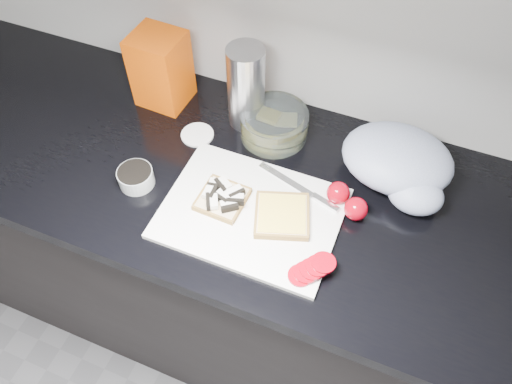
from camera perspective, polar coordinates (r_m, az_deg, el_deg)
base_cabinet at (r=1.60m, az=1.19°, el=-9.56°), size 3.50×0.60×0.86m
countertop at (r=1.22m, az=1.54°, el=0.25°), size 3.50×0.64×0.04m
cutting_board at (r=1.14m, az=-0.57°, el=-2.44°), size 0.40×0.30×0.01m
bread_left at (r=1.15m, az=-3.85°, el=-0.64°), size 0.11×0.11×0.03m
bread_right at (r=1.12m, az=2.98°, el=-2.70°), size 0.16×0.16×0.02m
tomato_slices at (r=1.06m, az=6.39°, el=-8.75°), size 0.10×0.11×0.02m
knife at (r=1.17m, az=5.97°, el=-0.06°), size 0.22×0.08×0.01m
seed_tub at (r=1.22m, az=-13.59°, el=1.72°), size 0.08×0.08×0.04m
tub_lid at (r=1.31m, az=-6.72°, el=6.52°), size 0.10×0.10×0.01m
glass_bowl at (r=1.28m, az=2.08°, el=7.73°), size 0.17×0.17×0.07m
bread_bag at (r=1.36m, az=-10.79°, el=13.63°), size 0.13×0.13×0.20m
steel_canister at (r=1.27m, az=-1.14°, el=11.87°), size 0.09×0.09×0.23m
grocery_bag at (r=1.22m, az=16.10°, el=3.16°), size 0.27×0.23×0.12m
whole_tomatoes at (r=1.16m, az=10.35°, el=-1.00°), size 0.10×0.08×0.05m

